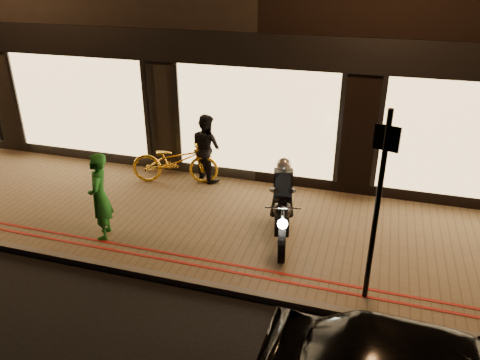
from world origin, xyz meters
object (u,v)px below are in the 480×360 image
at_px(bicycle_gold, 175,161).
at_px(person_green, 100,197).
at_px(motorcycle, 282,210).
at_px(sign_post, 378,200).

height_order(bicycle_gold, person_green, person_green).
distance_m(motorcycle, person_green, 3.33).
height_order(sign_post, bicycle_gold, sign_post).
distance_m(bicycle_gold, person_green, 2.62).
xyz_separation_m(motorcycle, bicycle_gold, (-2.89, 1.72, -0.09)).
bearing_deg(bicycle_gold, person_green, 158.91).
relative_size(motorcycle, person_green, 1.16).
bearing_deg(motorcycle, person_green, -177.37).
bearing_deg(motorcycle, sign_post, -49.88).
bearing_deg(bicycle_gold, sign_post, -137.41).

